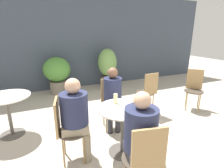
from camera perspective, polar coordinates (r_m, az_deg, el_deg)
name	(u,v)px	position (r m, az deg, el deg)	size (l,w,h in m)	color
ground_plane	(140,158)	(2.86, 8.98, -22.65)	(20.00, 20.00, 0.00)	#B2A899
storefront_wall	(76,42)	(5.90, -11.54, 13.39)	(10.00, 0.06, 3.00)	#3D4756
cafe_table_near	(123,119)	(2.63, 3.54, -11.48)	(0.75, 0.75, 0.75)	#514C47
cafe_table_far	(8,106)	(3.56, -30.94, -6.06)	(0.78, 0.78, 0.75)	#514C47
bistro_chair_0	(111,99)	(3.36, -0.33, -4.91)	(0.43, 0.45, 0.95)	#42382D
bistro_chair_1	(65,125)	(2.56, -15.15, -12.92)	(0.45, 0.43, 0.95)	#42382D
bistro_chair_2	(145,157)	(1.98, 10.63, -22.36)	(0.43, 0.45, 0.95)	#42382D
bistro_chair_3	(194,86)	(4.61, 25.25, -0.53)	(0.49, 0.49, 0.95)	#42382D
bistro_chair_4	(148,89)	(3.99, 11.70, -1.73)	(0.42, 0.44, 0.95)	#42382D
seated_person_0	(113,94)	(3.17, 0.26, -3.29)	(0.33, 0.36, 1.21)	#2D2D33
seated_person_1	(76,114)	(2.48, -11.74, -9.50)	(0.42, 0.38, 1.23)	gray
seated_person_2	(140,135)	(2.00, 9.09, -16.06)	(0.37, 0.40, 1.23)	#2D2D33
beer_glass_0	(134,107)	(2.40, 7.22, -7.45)	(0.06, 0.06, 0.16)	#DBC65B
beer_glass_1	(116,99)	(2.68, 1.16, -4.76)	(0.06, 0.06, 0.15)	beige
potted_plant_0	(57,72)	(5.45, -17.49, 3.62)	(0.78, 0.78, 1.10)	slate
potted_plant_1	(107,65)	(5.73, -1.53, 6.13)	(0.61, 0.61, 1.29)	brown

